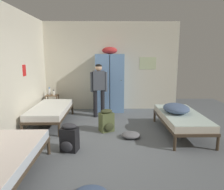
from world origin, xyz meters
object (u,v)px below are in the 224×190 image
locker_bank (110,82)px  bed_left_front (0,159)px  shelf_unit (52,102)px  bed_right (181,118)px  bedding_heap (176,108)px  lotion_bottle (54,93)px  water_bottle (49,92)px  backpack_olive (107,121)px  clothes_pile_grey (131,135)px  backpack_black (69,138)px  bed_left_rear (51,110)px  person_traveler (99,85)px

locker_bank → bed_left_front: (-1.59, -4.01, -0.59)m
shelf_unit → bed_right: (3.49, -1.92, 0.04)m
bed_left_front → bedding_heap: size_ratio=2.48×
lotion_bottle → water_bottle: bearing=158.2°
backpack_olive → water_bottle: bearing=135.9°
bed_right → clothes_pile_grey: (-1.20, -0.25, -0.31)m
backpack_black → water_bottle: bearing=111.5°
bed_left_rear → backpack_olive: backpack_olive is taller
lotion_bottle → backpack_black: 2.97m
bed_right → backpack_olive: backpack_olive is taller
bedding_heap → backpack_black: bearing=-157.4°
bed_left_rear → person_traveler: 1.53m
locker_bank → bed_right: bearing=-51.3°
bed_right → backpack_olive: bearing=174.3°
bed_right → bed_left_rear: 3.33m
bed_left_front → backpack_olive: size_ratio=3.45×
bed_left_rear → backpack_black: (0.79, -1.67, -0.12)m
lotion_bottle → backpack_olive: 2.43m
bed_left_rear → water_bottle: (-0.33, 1.17, 0.30)m
backpack_olive → clothes_pile_grey: 0.72m
bed_left_front → lotion_bottle: 3.84m
bed_right → bed_left_front: bearing=-149.1°
bed_left_rear → person_traveler: bearing=27.2°
bed_left_rear → lotion_bottle: lotion_bottle is taller
bed_right → bedding_heap: 0.25m
bed_right → clothes_pile_grey: 1.27m
backpack_black → clothes_pile_grey: (1.26, 0.64, -0.19)m
person_traveler → water_bottle: (-1.59, 0.52, -0.27)m
person_traveler → backpack_olive: 1.44m
bed_left_rear → clothes_pile_grey: size_ratio=4.53×
person_traveler → lotion_bottle: 1.54m
bed_left_rear → water_bottle: size_ratio=7.81×
person_traveler → water_bottle: bearing=161.9°
water_bottle → lotion_bottle: bearing=-21.8°
bed_left_rear → bedding_heap: bearing=-12.3°
shelf_unit → backpack_olive: shelf_unit is taller
shelf_unit → bed_left_rear: shelf_unit is taller
bedding_heap → water_bottle: bearing=151.9°
bed_left_rear → locker_bank: bearing=39.2°
bed_right → person_traveler: 2.50m
bed_left_front → backpack_olive: backpack_olive is taller
locker_bank → lotion_bottle: (-1.77, -0.19, -0.32)m
shelf_unit → backpack_black: size_ratio=1.04×
bed_right → lotion_bottle: bearing=151.2°
bedding_heap → shelf_unit: bearing=151.6°
clothes_pile_grey → bed_right: bearing=11.9°
locker_bank → water_bottle: (-1.92, -0.13, -0.29)m
locker_bank → bed_left_front: bearing=-111.6°
locker_bank → water_bottle: locker_bank is taller
bed_left_front → water_bottle: size_ratio=7.81×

